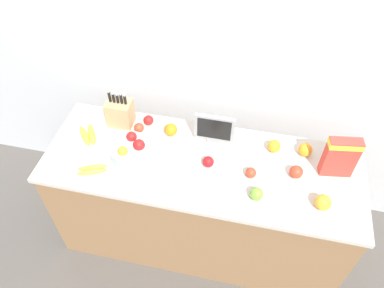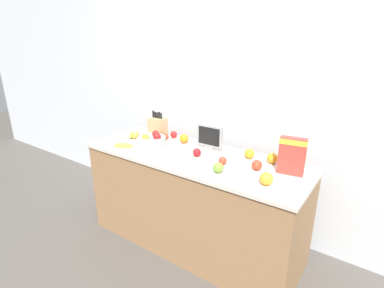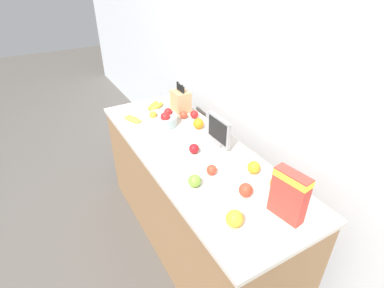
{
  "view_description": "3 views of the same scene",
  "coord_description": "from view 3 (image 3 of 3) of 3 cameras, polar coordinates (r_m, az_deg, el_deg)",
  "views": [
    {
      "loc": [
        0.26,
        -1.43,
        2.64
      ],
      "look_at": [
        -0.07,
        0.02,
        1.02
      ],
      "focal_mm": 35.0,
      "sensor_mm": 36.0,
      "label": 1
    },
    {
      "loc": [
        1.33,
        -1.92,
        1.82
      ],
      "look_at": [
        -0.03,
        0.01,
        0.97
      ],
      "focal_mm": 28.0,
      "sensor_mm": 36.0,
      "label": 2
    },
    {
      "loc": [
        1.52,
        -0.87,
        2.01
      ],
      "look_at": [
        0.05,
        -0.03,
        0.97
      ],
      "focal_mm": 28.0,
      "sensor_mm": 36.0,
      "label": 3
    }
  ],
  "objects": [
    {
      "name": "wall_back",
      "position": [
        2.21,
        13.13,
        12.09
      ],
      "size": [
        9.0,
        0.06,
        2.6
      ],
      "color": "silver",
      "rests_on": "ground_plane"
    },
    {
      "name": "banana_bunch_left",
      "position": [
        2.5,
        -11.25,
        4.71
      ],
      "size": [
        0.19,
        0.13,
        0.03
      ],
      "rotation": [
        0.0,
        0.0,
        3.46
      ],
      "color": "yellow",
      "rests_on": "counter"
    },
    {
      "name": "apple_middle",
      "position": [
        2.49,
        -1.63,
        5.59
      ],
      "size": [
        0.07,
        0.07,
        0.07
      ],
      "primitive_type": "sphere",
      "color": "red",
      "rests_on": "counter"
    },
    {
      "name": "apple_rear",
      "position": [
        1.84,
        3.75,
        -4.94
      ],
      "size": [
        0.06,
        0.06,
        0.06
      ],
      "primitive_type": "sphere",
      "color": "red",
      "rests_on": "counter"
    },
    {
      "name": "counter",
      "position": [
        2.35,
        0.04,
        -10.14
      ],
      "size": [
        1.95,
        0.7,
        0.88
      ],
      "color": "olive",
      "rests_on": "ground_plane"
    },
    {
      "name": "apple_leftmost",
      "position": [
        2.49,
        0.43,
        5.67
      ],
      "size": [
        0.07,
        0.07,
        0.07
      ],
      "primitive_type": "sphere",
      "color": "red",
      "rests_on": "counter"
    },
    {
      "name": "cereal_box",
      "position": [
        1.56,
        18.06,
        -8.93
      ],
      "size": [
        0.19,
        0.1,
        0.27
      ],
      "rotation": [
        0.0,
        0.0,
        0.15
      ],
      "color": "red",
      "rests_on": "counter"
    },
    {
      "name": "fruit_bowl",
      "position": [
        2.39,
        -5.84,
        4.68
      ],
      "size": [
        0.25,
        0.25,
        0.13
      ],
      "color": "#99B2B7",
      "rests_on": "counter"
    },
    {
      "name": "knife_block",
      "position": [
        2.6,
        -2.16,
        8.22
      ],
      "size": [
        0.16,
        0.13,
        0.28
      ],
      "color": "tan",
      "rests_on": "counter"
    },
    {
      "name": "ground_plane",
      "position": [
        2.67,
        0.03,
        -17.24
      ],
      "size": [
        14.0,
        14.0,
        0.0
      ],
      "primitive_type": "plane",
      "color": "#514C47"
    },
    {
      "name": "apple_front",
      "position": [
        1.74,
        0.5,
        -7.05
      ],
      "size": [
        0.08,
        0.08,
        0.08
      ],
      "primitive_type": "sphere",
      "color": "#6B9E33",
      "rests_on": "counter"
    },
    {
      "name": "apple_near_bananas",
      "position": [
        2.03,
        0.37,
        -0.89
      ],
      "size": [
        0.07,
        0.07,
        0.07
      ],
      "primitive_type": "sphere",
      "color": "#A31419",
      "rests_on": "counter"
    },
    {
      "name": "small_monitor",
      "position": [
        2.08,
        5.12,
        2.56
      ],
      "size": [
        0.25,
        0.03,
        0.22
      ],
      "color": "gray",
      "rests_on": "counter"
    },
    {
      "name": "orange_mid_right",
      "position": [
        2.33,
        1.24,
        3.92
      ],
      "size": [
        0.08,
        0.08,
        0.08
      ],
      "primitive_type": "sphere",
      "color": "orange",
      "rests_on": "counter"
    },
    {
      "name": "banana_bunch_right",
      "position": [
        2.7,
        -7.08,
        7.24
      ],
      "size": [
        0.18,
        0.2,
        0.04
      ],
      "rotation": [
        0.0,
        0.0,
        2.12
      ],
      "color": "yellow",
      "rests_on": "counter"
    },
    {
      "name": "orange_front_center",
      "position": [
        1.53,
        8.12,
        -13.91
      ],
      "size": [
        0.09,
        0.09,
        0.09
      ],
      "primitive_type": "sphere",
      "color": "orange",
      "rests_on": "counter"
    },
    {
      "name": "apple_by_knife_block",
      "position": [
        1.7,
        10.21,
        -8.6
      ],
      "size": [
        0.08,
        0.08,
        0.08
      ],
      "primitive_type": "sphere",
      "color": "red",
      "rests_on": "counter"
    },
    {
      "name": "orange_front_left",
      "position": [
        1.78,
        15.89,
        -7.29
      ],
      "size": [
        0.08,
        0.08,
        0.08
      ],
      "primitive_type": "sphere",
      "color": "orange",
      "rests_on": "counter"
    },
    {
      "name": "orange_near_bowl",
      "position": [
        1.88,
        11.71,
        -4.38
      ],
      "size": [
        0.08,
        0.08,
        0.08
      ],
      "primitive_type": "sphere",
      "color": "orange",
      "rests_on": "counter"
    }
  ]
}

